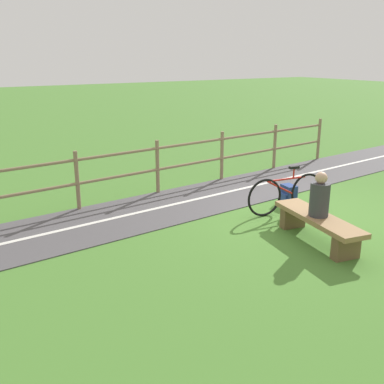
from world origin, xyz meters
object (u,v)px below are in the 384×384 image
Objects in this scene: bench at (318,224)px; person_seated at (320,197)px; bicycle at (286,194)px; backpack at (288,194)px.

person_seated is (0.01, -0.00, 0.44)m from bench.
person_seated reaches higher than bicycle.
bicycle reaches higher than bench.
backpack is (0.40, -0.45, -0.19)m from bicycle.
backpack is (1.70, -1.00, -0.57)m from person_seated.
bicycle is 0.63m from backpack.
backpack is at bearing -19.98° from bench.
bicycle is (1.31, -0.55, -0.37)m from person_seated.
person_seated is 0.43× the size of bicycle.
bicycle is 4.41× the size of backpack.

